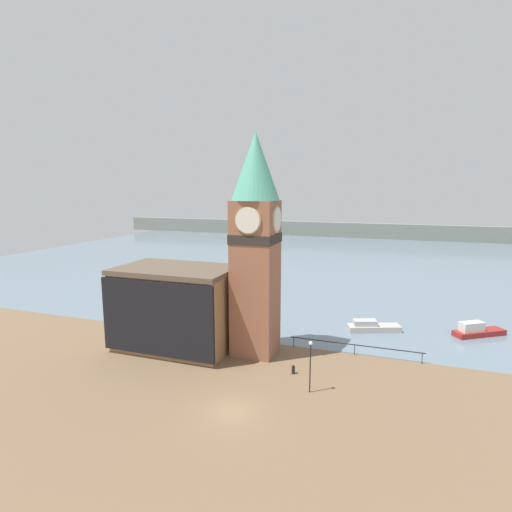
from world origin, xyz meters
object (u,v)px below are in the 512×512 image
Objects in this scene: lamp_post at (310,357)px; pier_building at (176,307)px; clock_tower at (256,240)px; boat_near at (372,327)px; mooring_bollard_near at (293,369)px; boat_far at (477,331)px.

pier_building is at bearing 161.80° from lamp_post.
clock_tower is 4.96× the size of lamp_post.
pier_building reaches higher than boat_near.
pier_building is at bearing -169.67° from boat_near.
clock_tower is 11.03m from pier_building.
mooring_bollard_near is 0.19× the size of lamp_post.
pier_building is at bearing 171.20° from boat_far.
boat_far is at bearing 42.70° from mooring_bollard_near.
lamp_post is at bearing -18.20° from pier_building.
pier_building is 2.04× the size of boat_far.
pier_building reaches higher than boat_far.
clock_tower is at bearing 137.58° from lamp_post.
boat_near is at bearing 31.04° from pier_building.
lamp_post is at bearing -162.27° from boat_far.
clock_tower is 18.40m from boat_near.
pier_building reaches higher than mooring_bollard_near.
mooring_bollard_near is at bearing 126.41° from lamp_post.
boat_far is (11.16, 2.23, 0.10)m from boat_near.
mooring_bollard_near is (-17.16, -15.83, -0.15)m from boat_far.
lamp_post is at bearing -42.42° from clock_tower.
boat_far reaches higher than mooring_bollard_near.
boat_far is 7.30× the size of mooring_bollard_near.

